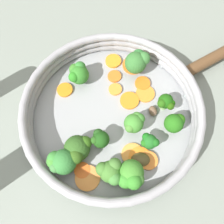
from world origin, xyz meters
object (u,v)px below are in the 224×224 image
at_px(carrot_slice_12, 140,158).
at_px(broccoli_floret_8, 134,123).
at_px(carrot_slice_6, 88,178).
at_px(broccoli_floret_7, 175,123).
at_px(broccoli_floret_10, 138,61).
at_px(broccoli_floret_3, 149,141).
at_px(carrot_slice_8, 82,170).
at_px(broccoli_floret_1, 131,175).
at_px(broccoli_floret_2, 100,139).
at_px(carrot_slice_1, 129,100).
at_px(carrot_slice_5, 145,94).
at_px(carrot_slice_0, 114,76).
at_px(mushroom_piece_0, 153,111).
at_px(carrot_slice_10, 65,90).
at_px(carrot_slice_4, 148,160).
at_px(broccoli_floret_9, 166,104).
at_px(broccoli_floret_5, 110,171).
at_px(broccoli_floret_6, 78,73).
at_px(broccoli_floret_4, 61,162).
at_px(carrot_slice_11, 142,83).
at_px(carrot_slice_9, 115,89).
at_px(broccoli_floret_0, 78,149).
at_px(carrot_slice_7, 133,65).
at_px(skillet, 112,116).
at_px(carrot_slice_2, 113,61).
at_px(mushroom_piece_1, 141,160).
at_px(carrot_slice_3, 133,154).

bearing_deg(carrot_slice_12, broccoli_floret_8, -89.93).
bearing_deg(carrot_slice_6, broccoli_floret_7, -159.09).
bearing_deg(broccoli_floret_10, broccoli_floret_3, 85.22).
bearing_deg(broccoli_floret_3, carrot_slice_8, 11.80).
xyz_separation_m(broccoli_floret_1, broccoli_floret_2, (0.04, -0.07, -0.00)).
height_order(carrot_slice_1, carrot_slice_5, carrot_slice_1).
height_order(carrot_slice_0, mushroom_piece_0, mushroom_piece_0).
height_order(carrot_slice_10, carrot_slice_12, same).
xyz_separation_m(carrot_slice_1, broccoli_floret_10, (-0.03, -0.07, 0.03)).
distance_m(carrot_slice_4, broccoli_floret_9, 0.11).
bearing_deg(broccoli_floret_5, broccoli_floret_6, -81.33).
bearing_deg(broccoli_floret_4, carrot_slice_11, -141.84).
bearing_deg(carrot_slice_12, carrot_slice_11, -104.75).
xyz_separation_m(carrot_slice_6, carrot_slice_11, (-0.14, -0.17, 0.00)).
bearing_deg(broccoli_floret_6, carrot_slice_9, 153.14).
relative_size(carrot_slice_6, carrot_slice_11, 1.40).
distance_m(broccoli_floret_0, broccoli_floret_1, 0.10).
height_order(carrot_slice_8, broccoli_floret_2, broccoli_floret_2).
height_order(carrot_slice_7, broccoli_floret_4, broccoli_floret_4).
relative_size(carrot_slice_10, broccoli_floret_4, 0.60).
relative_size(skillet, broccoli_floret_10, 5.95).
distance_m(carrot_slice_7, broccoli_floret_5, 0.24).
distance_m(carrot_slice_7, broccoli_floret_8, 0.15).
bearing_deg(broccoli_floret_6, broccoli_floret_8, 125.57).
xyz_separation_m(carrot_slice_4, broccoli_floret_7, (-0.06, -0.06, 0.03)).
xyz_separation_m(skillet, broccoli_floret_9, (-0.11, 0.01, 0.03)).
bearing_deg(broccoli_floret_8, carrot_slice_2, -86.20).
bearing_deg(carrot_slice_5, mushroom_piece_1, 72.91).
bearing_deg(carrot_slice_0, broccoli_floret_10, -170.35).
bearing_deg(broccoli_floret_9, broccoli_floret_10, -70.71).
bearing_deg(carrot_slice_0, broccoli_floret_9, 132.80).
bearing_deg(carrot_slice_12, broccoli_floret_4, -5.35).
height_order(broccoli_floret_2, broccoli_floret_9, broccoli_floret_2).
bearing_deg(broccoli_floret_5, carrot_slice_7, -112.07).
bearing_deg(carrot_slice_1, broccoli_floret_7, 134.51).
bearing_deg(carrot_slice_10, broccoli_floret_0, 96.46).
height_order(carrot_slice_5, carrot_slice_10, carrot_slice_10).
height_order(broccoli_floret_1, broccoli_floret_6, broccoli_floret_1).
distance_m(carrot_slice_2, broccoli_floret_0, 0.22).
xyz_separation_m(skillet, broccoli_floret_7, (-0.11, 0.05, 0.03)).
distance_m(mushroom_piece_0, mushroom_piece_1, 0.10).
bearing_deg(mushroom_piece_0, broccoli_floret_9, -171.44).
relative_size(carrot_slice_7, broccoli_floret_9, 1.16).
relative_size(carrot_slice_6, mushroom_piece_0, 2.10).
relative_size(carrot_slice_5, carrot_slice_10, 1.21).
bearing_deg(broccoli_floret_10, broccoli_floret_1, 74.99).
distance_m(broccoli_floret_0, broccoli_floret_4, 0.04).
xyz_separation_m(skillet, carrot_slice_7, (-0.07, -0.11, 0.01)).
bearing_deg(broccoli_floret_5, carrot_slice_11, -120.13).
relative_size(carrot_slice_3, broccoli_floret_4, 0.79).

